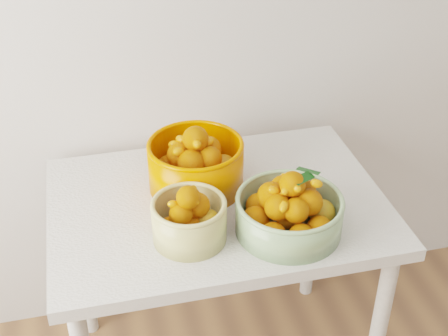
{
  "coord_description": "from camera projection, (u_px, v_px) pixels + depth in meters",
  "views": [
    {
      "loc": [
        -0.49,
        0.13,
        1.86
      ],
      "look_at": [
        -0.16,
        1.52,
        0.92
      ],
      "focal_mm": 50.0,
      "sensor_mm": 36.0,
      "label": 1
    }
  ],
  "objects": [
    {
      "name": "table",
      "position": [
        218.0,
        226.0,
        1.92
      ],
      "size": [
        1.0,
        0.7,
        0.75
      ],
      "color": "silver",
      "rests_on": "ground"
    },
    {
      "name": "bowl_green",
      "position": [
        289.0,
        211.0,
        1.72
      ],
      "size": [
        0.4,
        0.4,
        0.19
      ],
      "rotation": [
        0.0,
        0.0,
        -0.43
      ],
      "color": "#8BAC78",
      "rests_on": "table"
    },
    {
      "name": "bowl_orange",
      "position": [
        196.0,
        164.0,
        1.89
      ],
      "size": [
        0.37,
        0.37,
        0.21
      ],
      "rotation": [
        0.0,
        0.0,
        0.3
      ],
      "color": "#E75C00",
      "rests_on": "table"
    },
    {
      "name": "bowl_cream",
      "position": [
        189.0,
        219.0,
        1.69
      ],
      "size": [
        0.26,
        0.26,
        0.18
      ],
      "rotation": [
        0.0,
        0.0,
        -0.33
      ],
      "color": "#CABB71",
      "rests_on": "table"
    }
  ]
}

